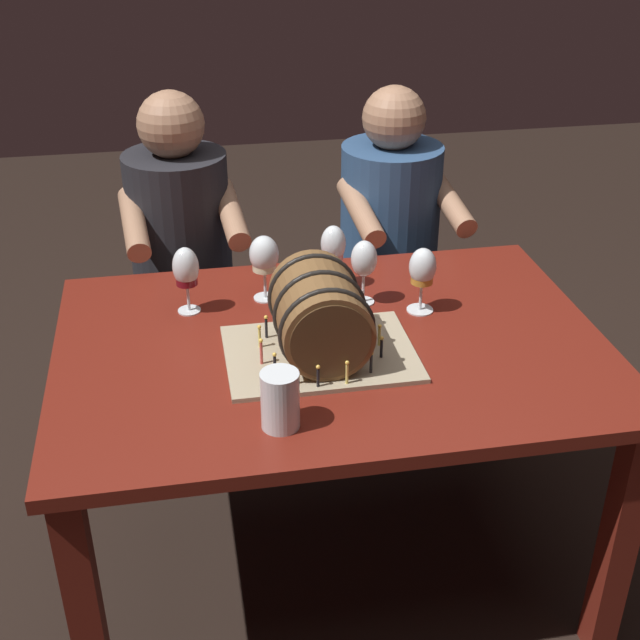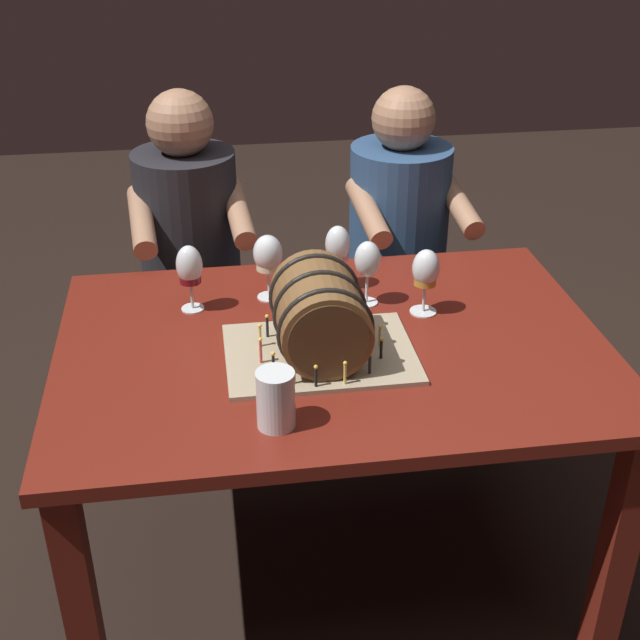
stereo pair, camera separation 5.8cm
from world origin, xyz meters
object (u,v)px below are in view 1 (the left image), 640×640
Objects in this scene: dining_table at (331,376)px; wine_glass_white at (264,257)px; wine_glass_rose at (333,247)px; person_seated_right at (388,270)px; wine_glass_red at (186,270)px; beer_pint at (280,401)px; person_seated_left at (185,285)px; barrel_cake at (320,318)px; wine_glass_amber at (422,270)px; wine_glass_empty at (364,260)px.

wine_glass_white is at bearing 117.00° from dining_table.
wine_glass_rose is 0.64m from person_seated_right.
wine_glass_rose is at bearing 9.96° from wine_glass_red.
beer_pint is 0.11× the size of person_seated_left.
wine_glass_white is at bearing 106.09° from barrel_cake.
wine_glass_red is at bearing 136.55° from barrel_cake.
beer_pint is (-0.44, -0.45, -0.06)m from wine_glass_amber.
wine_glass_amber is 0.16m from wine_glass_empty.
wine_glass_amber is 0.72m from person_seated_right.
barrel_cake is at bearing -123.11° from wine_glass_empty.
dining_table is at bearing -114.46° from person_seated_right.
wine_glass_empty is at bearing -59.13° from wine_glass_rose.
wine_glass_white reaches higher than dining_table.
person_seated_left is at bearing 110.38° from barrel_cake.
person_seated_left is (-0.47, 0.57, -0.32)m from wine_glass_empty.
wine_glass_amber reaches higher than dining_table.
wine_glass_amber is at bearing -19.88° from wine_glass_white.
wine_glass_rose is 0.27m from wine_glass_amber.
wine_glass_empty is (0.16, 0.25, 0.02)m from barrel_cake.
person_seated_left reaches higher than barrel_cake.
wine_glass_rose and wine_glass_white have the same top height.
wine_glass_red is 1.02× the size of wine_glass_empty.
person_seated_left is (-0.61, 0.65, -0.31)m from wine_glass_amber.
wine_glass_rose is 0.12m from wine_glass_empty.
wine_glass_rose is at bearing -48.89° from person_seated_left.
wine_glass_white is 0.77m from person_seated_right.
wine_glass_red is 0.93m from person_seated_right.
beer_pint is 1.24m from person_seated_right.
barrel_cake is at bearing -105.92° from wine_glass_rose.
wine_glass_rose is at bearing -121.51° from person_seated_right.
beer_pint is (-0.30, -0.52, -0.06)m from wine_glass_empty.
wine_glass_white is 0.16× the size of person_seated_left.
barrel_cake is 2.48× the size of wine_glass_red.
person_seated_right is (0.70, 0.00, -0.00)m from person_seated_left.
wine_glass_white is 0.63m from person_seated_left.
wine_glass_rose is 0.16× the size of person_seated_left.
wine_glass_amber is at bearing -9.98° from wine_glass_red.
person_seated_right is at bearing 64.77° from barrel_cake.
person_seated_right reaches higher than wine_glass_red.
beer_pint is at bearing -93.93° from wine_glass_white.
person_seated_right is (0.39, 0.83, -0.30)m from barrel_cake.
dining_table is at bearing -33.40° from wine_glass_red.
barrel_cake is 2.48× the size of wine_glass_white.
barrel_cake reaches higher than wine_glass_empty.
person_seated_left is 0.70m from person_seated_right.
dining_table is at bearing -65.58° from person_seated_left.
wine_glass_rose is 0.70m from person_seated_left.
wine_glass_empty is 0.60m from beer_pint.
person_seated_right reaches higher than wine_glass_rose.
person_seated_left reaches higher than person_seated_right.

